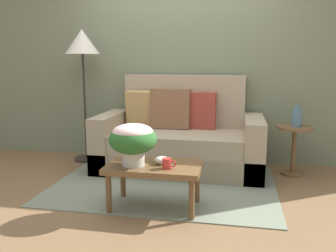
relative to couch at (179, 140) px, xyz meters
name	(u,v)px	position (x,y,z in m)	size (l,w,h in m)	color
ground_plane	(162,189)	(-0.05, -0.75, -0.35)	(14.00, 14.00, 0.00)	brown
wall_back	(182,55)	(-0.05, 0.49, 1.01)	(6.40, 0.12, 2.72)	slate
area_rug	(165,184)	(-0.05, -0.61, -0.34)	(2.28, 1.66, 0.01)	gray
couch	(179,140)	(0.00, 0.00, 0.00)	(1.92, 0.92, 1.11)	gray
coffee_table	(154,170)	(-0.02, -1.21, 0.00)	(0.82, 0.49, 0.40)	brown
side_table	(294,142)	(1.32, 0.02, 0.04)	(0.39, 0.39, 0.56)	brown
floor_lamp	(82,50)	(-1.26, 0.14, 1.07)	(0.43, 0.43, 1.67)	#2D2823
potted_plant	(133,139)	(-0.19, -1.27, 0.28)	(0.41, 0.41, 0.36)	#B7B2A8
coffee_mug	(167,163)	(0.11, -1.30, 0.09)	(0.12, 0.08, 0.09)	red
snack_bowl	(162,160)	(0.04, -1.18, 0.09)	(0.13, 0.13, 0.07)	silver
table_vase	(297,118)	(1.33, 0.02, 0.31)	(0.11, 0.11, 0.25)	slate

